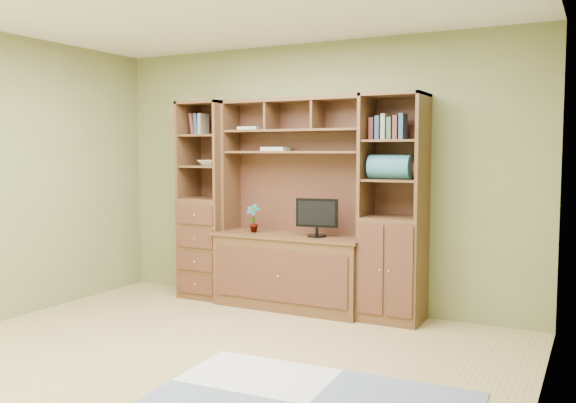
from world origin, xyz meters
The scene contains 10 objects.
room centered at (0.00, 0.00, 1.30)m, with size 4.60×4.10×2.64m.
center_hutch centered at (-0.13, 1.73, 1.02)m, with size 1.54×0.53×2.05m, color #52341C.
left_tower centered at (-1.13, 1.77, 1.02)m, with size 0.50×0.45×2.05m, color #52341C.
right_tower centered at (0.89, 1.77, 1.02)m, with size 0.55×0.45×2.05m, color #52341C.
monitor centered at (0.17, 1.70, 0.98)m, with size 0.41×0.18×0.50m, color black.
orchid centered at (-0.53, 1.70, 0.87)m, with size 0.15×0.10×0.29m, color #A15A36.
magazines centered at (-0.34, 1.82, 1.56)m, with size 0.25×0.18×0.04m, color #AEA794.
bowl centered at (-1.10, 1.77, 1.42)m, with size 0.23×0.23×0.06m, color silver.
blanket_teal centered at (0.87, 1.73, 1.40)m, with size 0.37×0.22×0.22m, color #2C6A74.
blanket_red centered at (0.98, 1.85, 1.38)m, with size 0.34×0.19×0.19m, color brown.
Camera 1 is at (2.55, -3.51, 1.54)m, focal length 38.00 mm.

